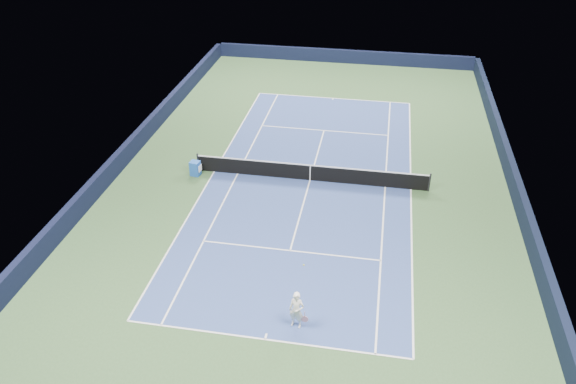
# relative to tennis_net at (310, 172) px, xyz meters

# --- Properties ---
(ground) EXTENTS (40.00, 40.00, 0.00)m
(ground) POSITION_rel_tennis_net_xyz_m (0.00, 0.00, -0.50)
(ground) COLOR #31502B
(ground) RESTS_ON ground
(wall_far) EXTENTS (22.00, 0.35, 1.10)m
(wall_far) POSITION_rel_tennis_net_xyz_m (0.00, 19.82, 0.05)
(wall_far) COLOR black
(wall_far) RESTS_ON ground
(wall_right) EXTENTS (0.35, 40.00, 1.10)m
(wall_right) POSITION_rel_tennis_net_xyz_m (10.82, 0.00, 0.05)
(wall_right) COLOR black
(wall_right) RESTS_ON ground
(wall_left) EXTENTS (0.35, 40.00, 1.10)m
(wall_left) POSITION_rel_tennis_net_xyz_m (-10.82, 0.00, 0.05)
(wall_left) COLOR black
(wall_left) RESTS_ON ground
(court_surface) EXTENTS (10.97, 23.77, 0.01)m
(court_surface) POSITION_rel_tennis_net_xyz_m (0.00, 0.00, -0.50)
(court_surface) COLOR navy
(court_surface) RESTS_ON ground
(baseline_far) EXTENTS (10.97, 0.08, 0.00)m
(baseline_far) POSITION_rel_tennis_net_xyz_m (0.00, 11.88, -0.50)
(baseline_far) COLOR white
(baseline_far) RESTS_ON ground
(baseline_near) EXTENTS (10.97, 0.08, 0.00)m
(baseline_near) POSITION_rel_tennis_net_xyz_m (0.00, -11.88, -0.50)
(baseline_near) COLOR white
(baseline_near) RESTS_ON ground
(sideline_doubles_right) EXTENTS (0.08, 23.77, 0.00)m
(sideline_doubles_right) POSITION_rel_tennis_net_xyz_m (5.49, 0.00, -0.50)
(sideline_doubles_right) COLOR white
(sideline_doubles_right) RESTS_ON ground
(sideline_doubles_left) EXTENTS (0.08, 23.77, 0.00)m
(sideline_doubles_left) POSITION_rel_tennis_net_xyz_m (-5.49, 0.00, -0.50)
(sideline_doubles_left) COLOR white
(sideline_doubles_left) RESTS_ON ground
(sideline_singles_right) EXTENTS (0.08, 23.77, 0.00)m
(sideline_singles_right) POSITION_rel_tennis_net_xyz_m (4.12, 0.00, -0.50)
(sideline_singles_right) COLOR white
(sideline_singles_right) RESTS_ON ground
(sideline_singles_left) EXTENTS (0.08, 23.77, 0.00)m
(sideline_singles_left) POSITION_rel_tennis_net_xyz_m (-4.12, 0.00, -0.50)
(sideline_singles_left) COLOR white
(sideline_singles_left) RESTS_ON ground
(service_line_far) EXTENTS (8.23, 0.08, 0.00)m
(service_line_far) POSITION_rel_tennis_net_xyz_m (0.00, 6.40, -0.50)
(service_line_far) COLOR white
(service_line_far) RESTS_ON ground
(service_line_near) EXTENTS (8.23, 0.08, 0.00)m
(service_line_near) POSITION_rel_tennis_net_xyz_m (0.00, -6.40, -0.50)
(service_line_near) COLOR white
(service_line_near) RESTS_ON ground
(center_service_line) EXTENTS (0.08, 12.80, 0.00)m
(center_service_line) POSITION_rel_tennis_net_xyz_m (0.00, 0.00, -0.50)
(center_service_line) COLOR white
(center_service_line) RESTS_ON ground
(center_mark_far) EXTENTS (0.08, 0.30, 0.00)m
(center_mark_far) POSITION_rel_tennis_net_xyz_m (0.00, 11.73, -0.50)
(center_mark_far) COLOR white
(center_mark_far) RESTS_ON ground
(center_mark_near) EXTENTS (0.08, 0.30, 0.00)m
(center_mark_near) POSITION_rel_tennis_net_xyz_m (0.00, -11.73, -0.50)
(center_mark_near) COLOR white
(center_mark_near) RESTS_ON ground
(tennis_net) EXTENTS (12.90, 0.10, 1.07)m
(tennis_net) POSITION_rel_tennis_net_xyz_m (0.00, 0.00, 0.00)
(tennis_net) COLOR black
(tennis_net) RESTS_ON ground
(sponsor_cube) EXTENTS (0.62, 0.54, 0.84)m
(sponsor_cube) POSITION_rel_tennis_net_xyz_m (-6.40, -0.53, -0.08)
(sponsor_cube) COLOR blue
(sponsor_cube) RESTS_ON ground
(tennis_player) EXTENTS (0.79, 1.28, 2.25)m
(tennis_player) POSITION_rel_tennis_net_xyz_m (1.05, -10.98, 0.31)
(tennis_player) COLOR white
(tennis_player) RESTS_ON ground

